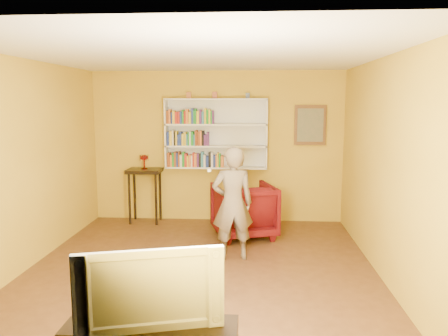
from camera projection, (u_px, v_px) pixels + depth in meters
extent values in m
cube|color=#4C2E18|center=(201.00, 275.00, 5.61)|extent=(5.30, 5.80, 0.12)
cube|color=gold|center=(217.00, 147.00, 7.89)|extent=(5.30, 0.04, 2.70)
cube|color=gold|center=(153.00, 223.00, 2.92)|extent=(5.30, 0.04, 2.70)
cube|color=gold|center=(23.00, 165.00, 5.56)|extent=(0.04, 5.80, 2.70)
cube|color=gold|center=(387.00, 169.00, 5.25)|extent=(0.04, 5.80, 2.70)
cube|color=white|center=(199.00, 53.00, 5.20)|extent=(5.30, 5.80, 0.06)
cube|color=silver|center=(217.00, 133.00, 7.81)|extent=(1.80, 0.03, 1.20)
cube|color=silver|center=(167.00, 133.00, 7.74)|extent=(0.03, 0.28, 1.20)
cube|color=silver|center=(267.00, 134.00, 7.62)|extent=(0.03, 0.28, 1.20)
cube|color=silver|center=(216.00, 167.00, 7.77)|extent=(1.80, 0.28, 0.03)
cube|color=silver|center=(216.00, 146.00, 7.72)|extent=(1.80, 0.28, 0.03)
cube|color=silver|center=(216.00, 125.00, 7.66)|extent=(1.80, 0.28, 0.03)
cube|color=silver|center=(216.00, 99.00, 7.59)|extent=(1.80, 0.28, 0.03)
cube|color=brown|center=(169.00, 160.00, 7.76)|extent=(0.04, 0.17, 0.24)
cube|color=orange|center=(172.00, 161.00, 7.77)|extent=(0.03, 0.17, 0.21)
cube|color=#1C7E25|center=(174.00, 160.00, 7.75)|extent=(0.03, 0.15, 0.24)
cube|color=brown|center=(176.00, 159.00, 7.76)|extent=(0.03, 0.18, 0.26)
cube|color=navy|center=(178.00, 159.00, 7.76)|extent=(0.03, 0.19, 0.25)
cube|color=brown|center=(180.00, 159.00, 7.76)|extent=(0.02, 0.19, 0.27)
cube|color=silver|center=(182.00, 160.00, 7.76)|extent=(0.04, 0.19, 0.22)
cube|color=#1C7E25|center=(184.00, 159.00, 7.73)|extent=(0.04, 0.15, 0.26)
cube|color=#A72319|center=(186.00, 160.00, 7.75)|extent=(0.04, 0.18, 0.24)
cube|color=gold|center=(188.00, 161.00, 7.75)|extent=(0.03, 0.17, 0.19)
cube|color=orange|center=(190.00, 161.00, 7.75)|extent=(0.03, 0.19, 0.21)
cube|color=silver|center=(192.00, 161.00, 7.74)|extent=(0.03, 0.18, 0.20)
cube|color=#A72319|center=(194.00, 160.00, 7.72)|extent=(0.02, 0.15, 0.25)
cube|color=orange|center=(196.00, 160.00, 7.72)|extent=(0.04, 0.14, 0.24)
cube|color=#502267|center=(198.00, 160.00, 7.73)|extent=(0.03, 0.17, 0.24)
cube|color=black|center=(200.00, 160.00, 7.72)|extent=(0.03, 0.16, 0.24)
cube|color=teal|center=(203.00, 159.00, 7.73)|extent=(0.04, 0.19, 0.27)
cube|color=silver|center=(205.00, 161.00, 7.72)|extent=(0.04, 0.16, 0.22)
cube|color=navy|center=(208.00, 161.00, 7.72)|extent=(0.04, 0.16, 0.19)
cube|color=black|center=(210.00, 159.00, 7.72)|extent=(0.04, 0.19, 0.26)
cube|color=silver|center=(212.00, 160.00, 7.70)|extent=(0.03, 0.14, 0.26)
cube|color=navy|center=(215.00, 161.00, 7.70)|extent=(0.04, 0.15, 0.21)
cube|color=orange|center=(217.00, 161.00, 7.72)|extent=(0.02, 0.19, 0.22)
cube|color=gold|center=(218.00, 160.00, 7.69)|extent=(0.02, 0.14, 0.25)
cube|color=#1C7E25|center=(220.00, 160.00, 7.70)|extent=(0.03, 0.15, 0.24)
cube|color=orange|center=(222.00, 161.00, 7.71)|extent=(0.04, 0.19, 0.20)
cube|color=navy|center=(169.00, 139.00, 7.71)|extent=(0.04, 0.17, 0.24)
cube|color=gold|center=(171.00, 138.00, 7.71)|extent=(0.04, 0.18, 0.25)
cube|color=silver|center=(174.00, 138.00, 7.71)|extent=(0.03, 0.18, 0.27)
cube|color=black|center=(175.00, 138.00, 7.69)|extent=(0.03, 0.16, 0.25)
cube|color=gold|center=(177.00, 138.00, 7.70)|extent=(0.03, 0.17, 0.25)
cube|color=navy|center=(179.00, 140.00, 7.69)|extent=(0.04, 0.15, 0.19)
cube|color=navy|center=(181.00, 138.00, 7.70)|extent=(0.04, 0.18, 0.24)
cube|color=gold|center=(183.00, 139.00, 7.69)|extent=(0.04, 0.17, 0.21)
cube|color=gold|center=(186.00, 139.00, 7.69)|extent=(0.03, 0.17, 0.23)
cube|color=teal|center=(187.00, 140.00, 7.68)|extent=(0.02, 0.15, 0.20)
cube|color=#1C7E25|center=(189.00, 139.00, 7.68)|extent=(0.02, 0.16, 0.23)
cube|color=silver|center=(191.00, 138.00, 7.68)|extent=(0.03, 0.16, 0.25)
cube|color=#1C7E25|center=(193.00, 138.00, 7.68)|extent=(0.04, 0.16, 0.24)
cube|color=teal|center=(195.00, 140.00, 7.69)|extent=(0.02, 0.19, 0.19)
cube|color=brown|center=(197.00, 138.00, 7.68)|extent=(0.04, 0.18, 0.27)
cube|color=brown|center=(199.00, 139.00, 7.67)|extent=(0.04, 0.16, 0.24)
cube|color=orange|center=(201.00, 138.00, 7.66)|extent=(0.03, 0.15, 0.26)
cube|color=black|center=(203.00, 138.00, 7.65)|extent=(0.04, 0.15, 0.26)
cube|color=#502267|center=(205.00, 140.00, 7.67)|extent=(0.04, 0.16, 0.19)
cube|color=#502267|center=(208.00, 139.00, 7.65)|extent=(0.04, 0.15, 0.23)
cube|color=brown|center=(168.00, 117.00, 7.65)|extent=(0.04, 0.16, 0.22)
cube|color=orange|center=(170.00, 116.00, 7.65)|extent=(0.03, 0.16, 0.25)
cube|color=navy|center=(172.00, 118.00, 7.66)|extent=(0.02, 0.18, 0.20)
cube|color=gold|center=(174.00, 117.00, 7.65)|extent=(0.04, 0.17, 0.23)
cube|color=#A72319|center=(177.00, 118.00, 7.64)|extent=(0.04, 0.16, 0.21)
cube|color=#A72319|center=(179.00, 118.00, 7.65)|extent=(0.03, 0.19, 0.21)
cube|color=navy|center=(181.00, 118.00, 7.64)|extent=(0.03, 0.16, 0.21)
cube|color=#1C7E25|center=(183.00, 117.00, 7.63)|extent=(0.03, 0.15, 0.24)
cube|color=#A72319|center=(185.00, 117.00, 7.62)|extent=(0.02, 0.15, 0.22)
cube|color=orange|center=(187.00, 116.00, 7.62)|extent=(0.04, 0.14, 0.26)
cube|color=gold|center=(190.00, 118.00, 7.63)|extent=(0.04, 0.17, 0.21)
cube|color=navy|center=(193.00, 116.00, 7.63)|extent=(0.03, 0.19, 0.27)
cube|color=#1C7E25|center=(195.00, 117.00, 7.63)|extent=(0.02, 0.18, 0.24)
cube|color=#1C7E25|center=(196.00, 116.00, 7.62)|extent=(0.02, 0.18, 0.26)
cube|color=gold|center=(198.00, 117.00, 7.62)|extent=(0.04, 0.18, 0.22)
cube|color=#502267|center=(201.00, 117.00, 7.60)|extent=(0.04, 0.15, 0.25)
cube|color=teal|center=(203.00, 118.00, 7.62)|extent=(0.03, 0.17, 0.21)
cube|color=gold|center=(206.00, 116.00, 7.61)|extent=(0.03, 0.18, 0.27)
cube|color=#1C7E25|center=(208.00, 117.00, 7.61)|extent=(0.04, 0.17, 0.24)
cube|color=gold|center=(210.00, 117.00, 7.60)|extent=(0.03, 0.16, 0.25)
cube|color=#1C7E25|center=(212.00, 118.00, 7.60)|extent=(0.02, 0.17, 0.22)
cube|color=#502267|center=(213.00, 117.00, 7.59)|extent=(0.03, 0.15, 0.23)
cube|color=#B76534|center=(189.00, 95.00, 7.62)|extent=(0.08, 0.08, 0.11)
cube|color=#A45036|center=(215.00, 95.00, 7.59)|extent=(0.08, 0.08, 0.11)
cube|color=#445372|center=(248.00, 96.00, 7.55)|extent=(0.07, 0.07, 0.09)
cube|color=#583619|center=(310.00, 125.00, 7.66)|extent=(0.55, 0.04, 0.70)
cube|color=#7C725A|center=(310.00, 125.00, 7.64)|extent=(0.45, 0.02, 0.58)
cylinder|color=black|center=(130.00, 199.00, 7.69)|extent=(0.04, 0.04, 0.91)
cylinder|color=black|center=(156.00, 200.00, 7.66)|extent=(0.04, 0.04, 0.91)
cylinder|color=black|center=(135.00, 195.00, 8.03)|extent=(0.04, 0.04, 0.91)
cylinder|color=black|center=(160.00, 196.00, 8.00)|extent=(0.04, 0.04, 0.91)
cube|color=black|center=(144.00, 171.00, 7.77)|extent=(0.59, 0.45, 0.06)
cylinder|color=maroon|center=(144.00, 168.00, 7.77)|extent=(0.11, 0.11, 0.02)
cylinder|color=maroon|center=(144.00, 164.00, 7.75)|extent=(0.03, 0.03, 0.14)
ellipsoid|color=maroon|center=(144.00, 158.00, 7.74)|extent=(0.15, 0.15, 0.10)
cylinder|color=beige|center=(148.00, 158.00, 7.73)|extent=(0.01, 0.01, 0.11)
cylinder|color=beige|center=(148.00, 158.00, 7.78)|extent=(0.01, 0.01, 0.11)
cylinder|color=beige|center=(145.00, 157.00, 7.81)|extent=(0.01, 0.01, 0.11)
cylinder|color=beige|center=(142.00, 158.00, 7.79)|extent=(0.01, 0.01, 0.11)
cylinder|color=beige|center=(140.00, 158.00, 7.74)|extent=(0.01, 0.01, 0.11)
cylinder|color=beige|center=(140.00, 158.00, 7.69)|extent=(0.01, 0.01, 0.11)
cylinder|color=beige|center=(143.00, 158.00, 7.66)|extent=(0.01, 0.01, 0.11)
cylinder|color=beige|center=(146.00, 158.00, 7.68)|extent=(0.01, 0.01, 0.11)
imported|color=#41040B|center=(244.00, 210.00, 7.01)|extent=(1.16, 1.17, 0.86)
imported|color=#6B5C4E|center=(233.00, 204.00, 5.94)|extent=(0.63, 0.48, 1.56)
cube|color=silver|center=(210.00, 170.00, 5.60)|extent=(0.04, 0.15, 0.04)
imported|color=black|center=(150.00, 285.00, 3.27)|extent=(1.09, 0.42, 0.63)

